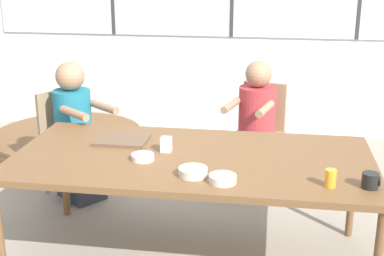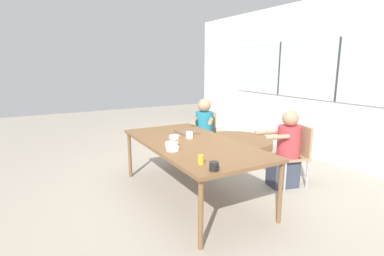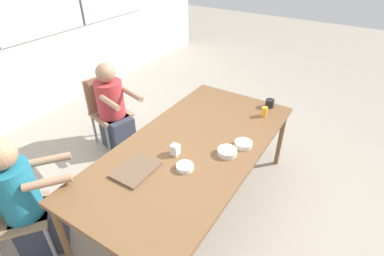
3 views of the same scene
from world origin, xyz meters
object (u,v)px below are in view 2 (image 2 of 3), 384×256
bowl_white_shallow (173,149)px  bowl_fruit (174,137)px  chair_for_man_blue_shirt (297,150)px  person_man_blue_shirt (286,152)px  coffee_mug (214,166)px  bowl_cereal (172,144)px  milk_carton_small (189,135)px  chair_for_woman_green_shirt (205,132)px  folded_table_stack (235,143)px  juice_glass (201,160)px  person_woman_green_shirt (204,134)px

bowl_white_shallow → bowl_fruit: (-0.51, 0.26, -0.00)m
chair_for_man_blue_shirt → person_man_blue_shirt: 0.17m
coffee_mug → bowl_cereal: 0.95m
bowl_cereal → bowl_fruit: bowl_cereal is taller
coffee_mug → milk_carton_small: bearing=162.1°
chair_for_man_blue_shirt → bowl_white_shallow: (-0.16, -1.84, 0.24)m
chair_for_man_blue_shirt → coffee_mug: size_ratio=8.98×
chair_for_woman_green_shirt → bowl_cereal: 1.77m
coffee_mug → bowl_fruit: 1.30m
bowl_cereal → folded_table_stack: (-1.63, 2.20, -0.66)m
coffee_mug → bowl_white_shallow: 0.78m
juice_glass → folded_table_stack: 3.33m
person_woman_green_shirt → juice_glass: 2.21m
person_man_blue_shirt → juice_glass: size_ratio=11.05×
person_man_blue_shirt → juice_glass: 1.73m
chair_for_woman_green_shirt → bowl_white_shallow: bearing=85.3°
bowl_white_shallow → person_man_blue_shirt: bearing=86.1°
coffee_mug → bowl_cereal: coffee_mug is taller
juice_glass → bowl_white_shallow: (-0.57, -0.03, -0.03)m
bowl_cereal → bowl_white_shallow: bearing=-21.5°
chair_for_woman_green_shirt → juice_glass: size_ratio=8.72×
bowl_white_shallow → bowl_fruit: bowl_white_shallow is taller
bowl_white_shallow → bowl_cereal: 0.19m
person_woman_green_shirt → milk_carton_small: 1.21m
milk_carton_small → folded_table_stack: (-1.41, 1.84, -0.68)m
chair_for_woman_green_shirt → juice_glass: bearing=95.3°
chair_for_woman_green_shirt → coffee_mug: (2.20, -1.25, 0.26)m
person_woman_green_shirt → bowl_white_shallow: size_ratio=7.45×
person_woman_green_shirt → chair_for_woman_green_shirt: bearing=-90.0°
bowl_cereal → bowl_fruit: bearing=149.9°
chair_for_man_blue_shirt → milk_carton_small: bearing=83.2°
chair_for_woman_green_shirt → bowl_white_shallow: 1.94m
person_man_blue_shirt → milk_carton_small: person_man_blue_shirt is taller
person_woman_green_shirt → milk_carton_small: size_ratio=12.06×
person_man_blue_shirt → bowl_cereal: (-0.29, -1.61, 0.26)m
juice_glass → milk_carton_small: 1.04m
coffee_mug → milk_carton_small: 1.23m
chair_for_man_blue_shirt → person_woman_green_shirt: bearing=38.4°
coffee_mug → folded_table_stack: bearing=139.4°
coffee_mug → juice_glass: juice_glass is taller
chair_for_man_blue_shirt → bowl_fruit: bearing=81.8°
person_man_blue_shirt → bowl_fruit: bearing=80.9°
coffee_mug → folded_table_stack: 3.47m
person_woman_green_shirt → folded_table_stack: bearing=-116.4°
bowl_fruit → person_woman_green_shirt: bearing=129.9°
person_woman_green_shirt → coffee_mug: bearing=98.7°
milk_carton_small → person_man_blue_shirt: bearing=67.7°
folded_table_stack → juice_glass: bearing=-43.2°
person_woman_green_shirt → bowl_fruit: 1.24m
milk_carton_small → chair_for_man_blue_shirt: bearing=68.6°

